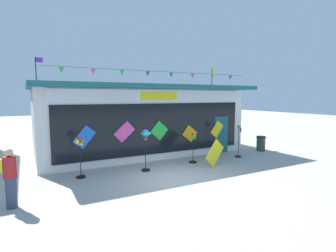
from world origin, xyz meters
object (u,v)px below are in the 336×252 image
at_px(wind_spinner_left, 145,139).
at_px(kite_shop_building, 139,119).
at_px(wind_spinner_center_right, 239,137).
at_px(trash_bin, 261,143).
at_px(display_kite_on_ground, 215,153).
at_px(person_near_camera, 10,177).
at_px(wind_spinner_center_left, 193,147).
at_px(wind_spinner_far_left, 80,153).

bearing_deg(wind_spinner_left, kite_shop_building, 71.19).
bearing_deg(wind_spinner_center_right, trash_bin, 14.71).
bearing_deg(display_kite_on_ground, person_near_camera, -173.89).
xyz_separation_m(wind_spinner_center_left, display_kite_on_ground, (0.50, -0.95, -0.12)).
xyz_separation_m(wind_spinner_far_left, wind_spinner_center_left, (5.06, -0.11, -0.24)).
relative_size(wind_spinner_center_right, display_kite_on_ground, 1.48).
xyz_separation_m(wind_spinner_far_left, person_near_camera, (-2.22, -1.90, -0.08)).
bearing_deg(display_kite_on_ground, wind_spinner_left, 165.32).
height_order(wind_spinner_left, trash_bin, wind_spinner_left).
height_order(kite_shop_building, wind_spinner_center_right, kite_shop_building).
distance_m(wind_spinner_center_right, trash_bin, 2.40).
xyz_separation_m(wind_spinner_center_left, trash_bin, (4.94, 0.46, -0.30)).
bearing_deg(person_near_camera, wind_spinner_far_left, 4.18).
height_order(kite_shop_building, display_kite_on_ground, kite_shop_building).
bearing_deg(wind_spinner_center_right, wind_spinner_far_left, 178.19).
xyz_separation_m(wind_spinner_left, person_near_camera, (-4.78, -1.62, -0.45)).
relative_size(trash_bin, display_kite_on_ground, 0.75).
height_order(wind_spinner_left, display_kite_on_ground, wind_spinner_left).
relative_size(kite_shop_building, wind_spinner_far_left, 6.86).
height_order(wind_spinner_far_left, trash_bin, wind_spinner_far_left).
bearing_deg(person_near_camera, kite_shop_building, 5.41).
bearing_deg(wind_spinner_left, trash_bin, 4.80).
height_order(wind_spinner_center_right, display_kite_on_ground, wind_spinner_center_right).
bearing_deg(display_kite_on_ground, wind_spinner_far_left, 169.16).
bearing_deg(wind_spinner_far_left, wind_spinner_center_right, -1.81).
distance_m(kite_shop_building, wind_spinner_center_left, 3.99).
relative_size(kite_shop_building, wind_spinner_center_right, 6.67).
bearing_deg(trash_bin, wind_spinner_far_left, -178.02).
distance_m(wind_spinner_left, wind_spinner_center_left, 2.57).
distance_m(wind_spinner_center_left, display_kite_on_ground, 1.08).
relative_size(wind_spinner_far_left, person_near_camera, 0.96).
relative_size(kite_shop_building, display_kite_on_ground, 9.89).
relative_size(wind_spinner_center_right, person_near_camera, 0.98).
relative_size(kite_shop_building, wind_spinner_center_left, 7.78).
relative_size(kite_shop_building, person_near_camera, 6.57).
bearing_deg(trash_bin, display_kite_on_ground, -162.38).
relative_size(wind_spinner_far_left, wind_spinner_center_right, 0.97).
distance_m(wind_spinner_far_left, trash_bin, 10.02).
bearing_deg(wind_spinner_center_left, wind_spinner_far_left, 178.73).
bearing_deg(person_near_camera, display_kite_on_ground, -30.23).
xyz_separation_m(kite_shop_building, display_kite_on_ground, (1.70, -4.59, -1.25)).
bearing_deg(wind_spinner_far_left, person_near_camera, -139.47).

